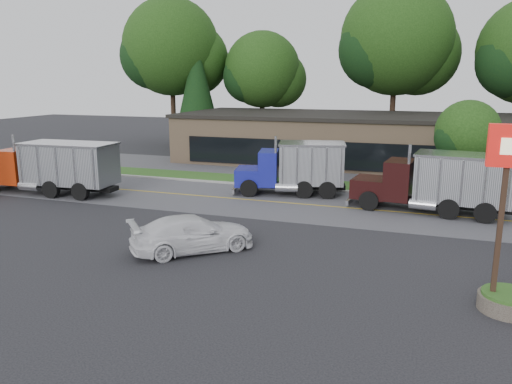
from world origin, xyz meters
TOP-DOWN VIEW (x-y plane):
  - ground at (0.00, 0.00)m, footprint 140.00×140.00m
  - road at (0.00, 9.00)m, footprint 60.00×8.00m
  - center_line at (0.00, 9.00)m, footprint 60.00×0.12m
  - curb at (0.00, 13.20)m, footprint 60.00×0.30m
  - grass_verge at (0.00, 15.00)m, footprint 60.00×3.40m
  - far_parking at (0.00, 20.00)m, footprint 60.00×7.00m
  - strip_mall at (2.00, 26.00)m, footprint 32.00×12.00m
  - tree_far_a at (-19.83, 32.14)m, footprint 11.35×10.68m
  - tree_far_b at (-9.87, 34.10)m, footprint 8.76×8.24m
  - tree_far_c at (4.18, 34.14)m, footprint 11.73×11.04m
  - evergreen_left at (-16.00, 30.00)m, footprint 5.12×5.12m
  - tree_verge at (10.06, 15.05)m, footprint 4.25×4.00m
  - dump_truck_red at (-15.20, 6.51)m, footprint 10.32×3.07m
  - dump_truck_blue at (-0.20, 11.54)m, footprint 7.29×4.02m
  - dump_truck_maroon at (8.46, 9.56)m, footprint 8.71×3.51m
  - rally_car at (-1.64, -0.60)m, footprint 5.38×5.20m

SIDE VIEW (x-z plane):
  - ground at x=0.00m, z-range 0.00..0.00m
  - road at x=0.00m, z-range -0.01..0.01m
  - center_line at x=0.00m, z-range 0.00..0.00m
  - curb at x=0.00m, z-range -0.06..0.06m
  - grass_verge at x=0.00m, z-range -0.01..0.01m
  - far_parking at x=0.00m, z-range -0.01..0.01m
  - rally_car at x=-1.64m, z-range 0.00..1.55m
  - dump_truck_blue at x=-0.20m, z-range 0.12..3.48m
  - dump_truck_maroon at x=8.46m, z-range 0.13..3.49m
  - dump_truck_red at x=-15.20m, z-range 0.13..3.49m
  - strip_mall at x=2.00m, z-range 0.00..4.00m
  - tree_verge at x=10.06m, z-range 0.82..6.88m
  - evergreen_left at x=-16.00m, z-range 0.58..12.20m
  - tree_far_b at x=-9.87m, z-range 1.72..14.22m
  - tree_far_a at x=-19.83m, z-range 2.24..18.42m
  - tree_far_c at x=4.18m, z-range 2.31..19.04m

